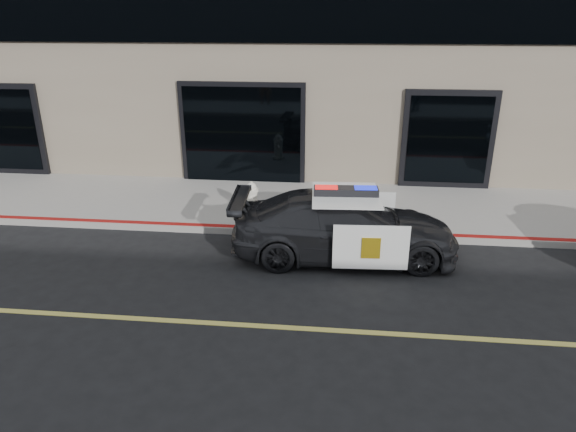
# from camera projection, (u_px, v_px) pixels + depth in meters

# --- Properties ---
(ground) EXTENTS (120.00, 120.00, 0.00)m
(ground) POSITION_uv_depth(u_px,v_px,m) (226.00, 324.00, 8.09)
(ground) COLOR black
(ground) RESTS_ON ground
(sidewalk_n) EXTENTS (60.00, 3.50, 0.15)m
(sidewalk_n) POSITION_uv_depth(u_px,v_px,m) (271.00, 205.00, 12.91)
(sidewalk_n) COLOR gray
(sidewalk_n) RESTS_ON ground
(police_car) EXTENTS (2.31, 4.63, 1.46)m
(police_car) POSITION_uv_depth(u_px,v_px,m) (345.00, 226.00, 10.13)
(police_car) COLOR black
(police_car) RESTS_ON ground
(fire_hydrant) EXTENTS (0.36, 0.51, 0.80)m
(fire_hydrant) POSITION_uv_depth(u_px,v_px,m) (252.00, 199.00, 11.93)
(fire_hydrant) COLOR white
(fire_hydrant) RESTS_ON sidewalk_n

